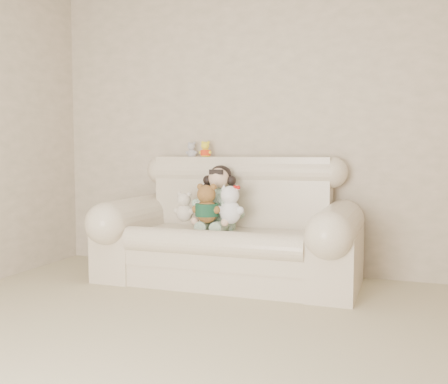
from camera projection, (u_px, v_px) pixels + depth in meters
wall_back at (291, 125)px, 4.52m from camera, size 4.50×0.00×4.50m
sofa at (228, 220)px, 4.24m from camera, size 2.10×0.95×1.03m
seated_child at (219, 197)px, 4.34m from camera, size 0.38×0.44×0.55m
brown_teddy at (207, 200)px, 4.15m from camera, size 0.29×0.26×0.37m
white_cat at (230, 200)px, 4.12m from camera, size 0.29×0.26×0.37m
cream_teddy at (184, 204)px, 4.25m from camera, size 0.19×0.15×0.29m
yellow_mini_bear at (206, 148)px, 4.63m from camera, size 0.13×0.11×0.18m
grey_mini_plush at (192, 149)px, 4.71m from camera, size 0.14×0.12×0.17m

